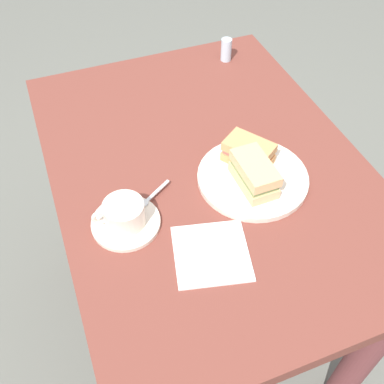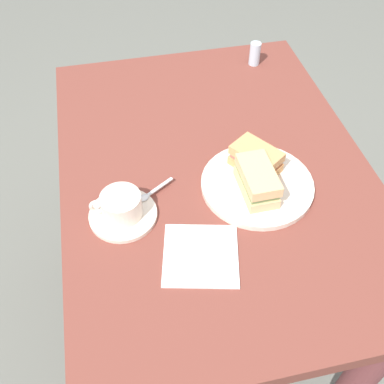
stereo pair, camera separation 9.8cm
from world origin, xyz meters
TOP-DOWN VIEW (x-y plane):
  - ground_plane at (0.00, 0.00)m, footprint 6.00×6.00m
  - dining_table at (0.00, 0.00)m, footprint 1.01×0.73m
  - sandwich_plate at (-0.09, -0.08)m, footprint 0.26×0.26m
  - sandwich_front at (-0.11, -0.07)m, footprint 0.13×0.07m
  - sandwich_back at (-0.04, -0.09)m, footprint 0.13×0.12m
  - coffee_saucer at (-0.11, 0.23)m, footprint 0.15×0.15m
  - coffee_cup at (-0.11, 0.23)m, footprint 0.09×0.11m
  - spoon at (-0.06, 0.17)m, footprint 0.06×0.09m
  - napkin at (-0.24, 0.09)m, footprint 0.18×0.18m
  - salt_shaker at (0.40, -0.22)m, footprint 0.03×0.03m

SIDE VIEW (x-z plane):
  - ground_plane at x=0.00m, z-range 0.00..0.00m
  - dining_table at x=0.00m, z-range 0.22..0.99m
  - napkin at x=-0.24m, z-range 0.77..0.77m
  - coffee_saucer at x=-0.11m, z-range 0.77..0.78m
  - sandwich_plate at x=-0.09m, z-range 0.77..0.78m
  - spoon at x=-0.06m, z-range 0.78..0.78m
  - salt_shaker at x=0.40m, z-range 0.77..0.84m
  - coffee_cup at x=-0.11m, z-range 0.78..0.83m
  - sandwich_back at x=-0.04m, z-range 0.78..0.84m
  - sandwich_front at x=-0.11m, z-range 0.78..0.84m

